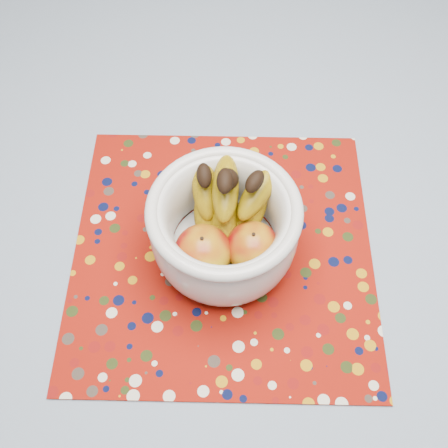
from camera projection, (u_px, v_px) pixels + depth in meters
table at (259, 216)px, 0.93m from camera, size 1.20×1.20×0.75m
tablecloth at (262, 189)px, 0.86m from camera, size 1.32×1.32×0.01m
placemat at (223, 250)px, 0.80m from camera, size 0.48×0.48×0.00m
fruit_bowl at (227, 223)px, 0.73m from camera, size 0.22×0.21×0.17m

